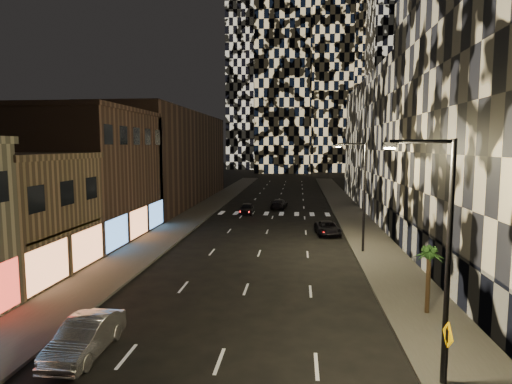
% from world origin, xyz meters
% --- Properties ---
extents(sidewalk_left, '(4.00, 120.00, 0.15)m').
position_xyz_m(sidewalk_left, '(-10.00, 50.00, 0.07)').
color(sidewalk_left, '#47443F').
rests_on(sidewalk_left, ground).
extents(sidewalk_right, '(4.00, 120.00, 0.15)m').
position_xyz_m(sidewalk_right, '(10.00, 50.00, 0.07)').
color(sidewalk_right, '#47443F').
rests_on(sidewalk_right, ground).
extents(curb_left, '(0.20, 120.00, 0.15)m').
position_xyz_m(curb_left, '(-7.90, 50.00, 0.07)').
color(curb_left, '#4C4C47').
rests_on(curb_left, ground).
extents(curb_right, '(0.20, 120.00, 0.15)m').
position_xyz_m(curb_right, '(7.90, 50.00, 0.07)').
color(curb_right, '#4C4C47').
rests_on(curb_right, ground).
extents(retail_brown, '(10.00, 15.00, 12.00)m').
position_xyz_m(retail_brown, '(-17.00, 33.50, 6.00)').
color(retail_brown, brown).
rests_on(retail_brown, ground).
extents(retail_filler_left, '(10.00, 40.00, 14.00)m').
position_xyz_m(retail_filler_left, '(-17.00, 60.00, 7.00)').
color(retail_filler_left, brown).
rests_on(retail_filler_left, ground).
extents(midrise_base, '(0.60, 25.00, 3.00)m').
position_xyz_m(midrise_base, '(12.30, 24.50, 1.50)').
color(midrise_base, '#383838').
rests_on(midrise_base, ground).
extents(midrise_filler_right, '(16.00, 40.00, 18.00)m').
position_xyz_m(midrise_filler_right, '(20.00, 57.00, 9.00)').
color(midrise_filler_right, '#232326').
rests_on(midrise_filler_right, ground).
extents(tower_right_mid, '(20.00, 20.00, 100.00)m').
position_xyz_m(tower_right_mid, '(35.00, 135.00, 50.00)').
color(tower_right_mid, black).
rests_on(tower_right_mid, ground).
extents(tower_left_back, '(24.00, 24.00, 120.00)m').
position_xyz_m(tower_left_back, '(-12.00, 165.00, 60.00)').
color(tower_left_back, black).
rests_on(tower_left_back, ground).
extents(tower_center_low, '(18.00, 18.00, 95.00)m').
position_xyz_m(tower_center_low, '(-2.00, 140.00, 47.50)').
color(tower_center_low, black).
rests_on(tower_center_low, ground).
extents(streetlight_near, '(2.55, 0.25, 9.00)m').
position_xyz_m(streetlight_near, '(8.35, 10.00, 5.35)').
color(streetlight_near, black).
rests_on(streetlight_near, sidewalk_right).
extents(streetlight_far, '(2.55, 0.25, 9.00)m').
position_xyz_m(streetlight_far, '(8.35, 30.00, 5.35)').
color(streetlight_far, black).
rests_on(streetlight_far, sidewalk_right).
extents(car_silver_parked, '(1.67, 4.78, 1.57)m').
position_xyz_m(car_silver_parked, '(-5.80, 10.99, 0.79)').
color(car_silver_parked, '#A6A5AB').
rests_on(car_silver_parked, ground).
extents(car_dark_midlane, '(1.89, 4.37, 1.47)m').
position_xyz_m(car_dark_midlane, '(-3.50, 49.13, 0.73)').
color(car_dark_midlane, black).
rests_on(car_dark_midlane, ground).
extents(car_dark_oncoming, '(2.49, 4.91, 1.37)m').
position_xyz_m(car_dark_oncoming, '(0.50, 54.74, 0.68)').
color(car_dark_oncoming, black).
rests_on(car_dark_oncoming, ground).
extents(car_dark_rightlane, '(2.66, 4.94, 1.32)m').
position_xyz_m(car_dark_rightlane, '(6.15, 37.14, 0.66)').
color(car_dark_rightlane, black).
rests_on(car_dark_rightlane, ground).
extents(ped_sign, '(0.08, 0.94, 2.82)m').
position_xyz_m(ped_sign, '(8.30, 8.83, 2.08)').
color(ped_sign, black).
rests_on(ped_sign, sidewalk_right).
extents(palm_tree, '(1.78, 1.82, 3.56)m').
position_xyz_m(palm_tree, '(10.01, 16.87, 3.09)').
color(palm_tree, '#47331E').
rests_on(palm_tree, sidewalk_right).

